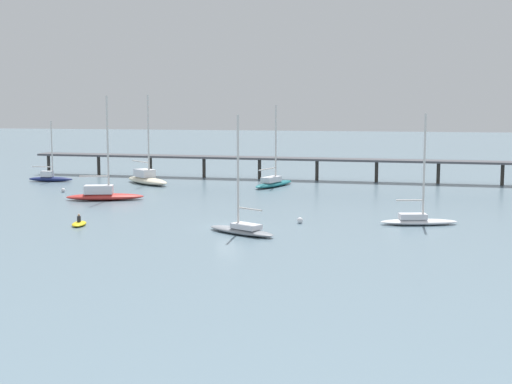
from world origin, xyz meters
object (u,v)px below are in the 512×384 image
Objects in this scene: sailboat_gray at (242,227)px; mooring_buoy_inner at (300,220)px; pier at (408,154)px; sailboat_white at (418,218)px; sailboat_teal at (273,182)px; sailboat_red at (104,194)px; dinghy_yellow at (79,223)px; mooring_buoy_outer at (63,190)px; sailboat_navy at (50,177)px; sailboat_cream at (147,178)px.

sailboat_gray is 7.87m from mooring_buoy_inner.
pier is 35.85m from sailboat_white.
mooring_buoy_inner is (7.20, -29.09, -0.39)m from sailboat_teal.
sailboat_gray is 0.96× the size of sailboat_teal.
sailboat_white is (0.30, -35.68, -3.48)m from pier.
sailboat_red is 17.76m from dinghy_yellow.
sailboat_red is 1.16× the size of sailboat_gray.
sailboat_gray is (-15.38, -43.50, -3.49)m from pier.
mooring_buoy_inner is (32.89, -18.18, 0.02)m from mooring_buoy_outer.
pier is 145.27× the size of mooring_buoy_outer.
sailboat_red is at bearing -136.62° from sailboat_teal.
dinghy_yellow is at bearing -166.49° from mooring_buoy_inner.
mooring_buoy_outer is (7.18, -11.22, -0.38)m from sailboat_navy.
mooring_buoy_outer is (-43.83, -18.82, -3.81)m from pier.
sailboat_cream is at bearing 120.40° from sailboat_gray.
sailboat_white reaches higher than dinghy_yellow.
sailboat_red is at bearing -89.21° from sailboat_cream.
pier is 46.27m from sailboat_gray.
sailboat_gray is at bearing -124.37° from mooring_buoy_inner.
sailboat_gray is 41.11m from sailboat_cream.
sailboat_cream reaches higher than sailboat_red.
sailboat_navy is (-51.01, -7.60, -3.44)m from pier.
sailboat_cream is at bearing -179.60° from sailboat_teal.
mooring_buoy_inner is at bearing -106.47° from pier.
sailboat_navy reaches higher than mooring_buoy_inner.
sailboat_gray is 1.22× the size of sailboat_navy.
sailboat_red reaches higher than sailboat_teal.
mooring_buoy_outer is at bearing 151.07° from mooring_buoy_inner.
sailboat_teal is 32.87m from sailboat_navy.
pier is at bearing 23.23° from mooring_buoy_outer.
sailboat_red is at bearing 104.29° from dinghy_yellow.
sailboat_cream is 22.67× the size of mooring_buoy_outer.
sailboat_navy is at bearing 178.28° from sailboat_cream.
pier is 6.48× the size of sailboat_red.
sailboat_white is at bearing -16.76° from sailboat_red.
sailboat_red is 27.86m from mooring_buoy_inner.
mooring_buoy_inner is (4.44, 6.49, -0.30)m from sailboat_gray.
dinghy_yellow is at bearing -82.26° from sailboat_cream.
sailboat_navy is at bearing 134.78° from sailboat_gray.
sailboat_teal is 36.60m from dinghy_yellow.
sailboat_teal is at bearing 22.99° from mooring_buoy_outer.
pier is at bearing 53.04° from dinghy_yellow.
pier is at bearing 8.47° from sailboat_navy.
sailboat_cream is at bearing 142.86° from sailboat_white.
sailboat_navy is (-51.31, 28.08, 0.04)m from sailboat_white.
sailboat_teal reaches higher than sailboat_gray.
sailboat_white is (36.26, -10.92, -0.15)m from sailboat_red.
dinghy_yellow is (4.61, -33.92, -0.60)m from sailboat_cream.
sailboat_cream is 1.43× the size of sailboat_navy.
mooring_buoy_inner is at bearing -26.08° from sailboat_red.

